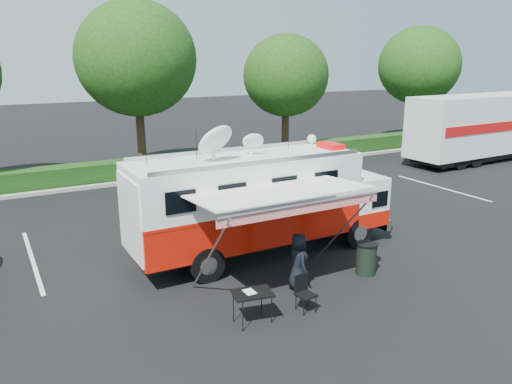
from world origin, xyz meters
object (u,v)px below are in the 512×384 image
(command_truck, at_px, (262,201))
(folding_table, at_px, (252,294))
(semi_trailer, at_px, (494,125))
(trash_bin, at_px, (366,258))

(command_truck, relative_size, folding_table, 8.19)
(semi_trailer, bearing_deg, folding_table, -155.61)
(command_truck, xyz_separation_m, trash_bin, (1.88, -2.75, -1.27))
(command_truck, height_order, folding_table, command_truck)
(command_truck, bearing_deg, semi_trailer, 18.00)
(folding_table, relative_size, trash_bin, 1.12)
(command_truck, xyz_separation_m, semi_trailer, (19.82, 6.44, 0.32))
(trash_bin, bearing_deg, semi_trailer, 27.13)
(command_truck, relative_size, trash_bin, 9.15)
(folding_table, bearing_deg, command_truck, 57.40)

